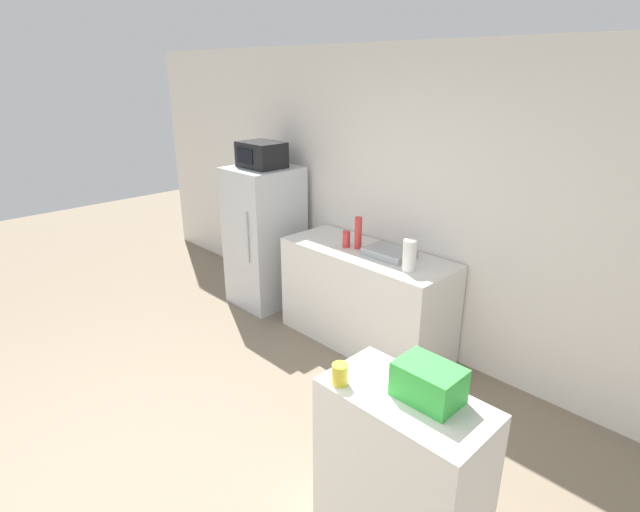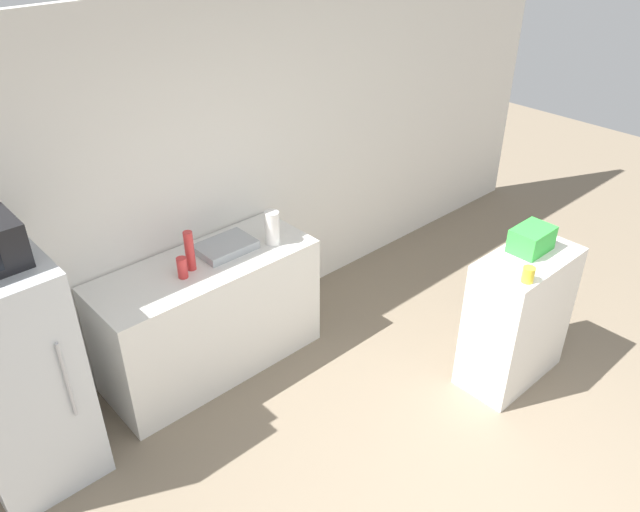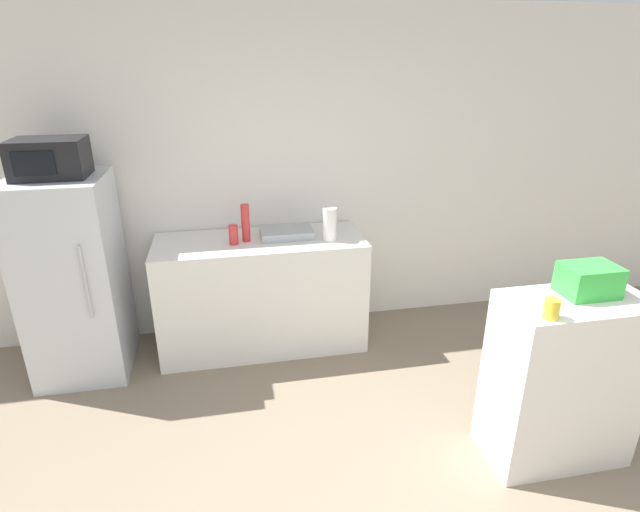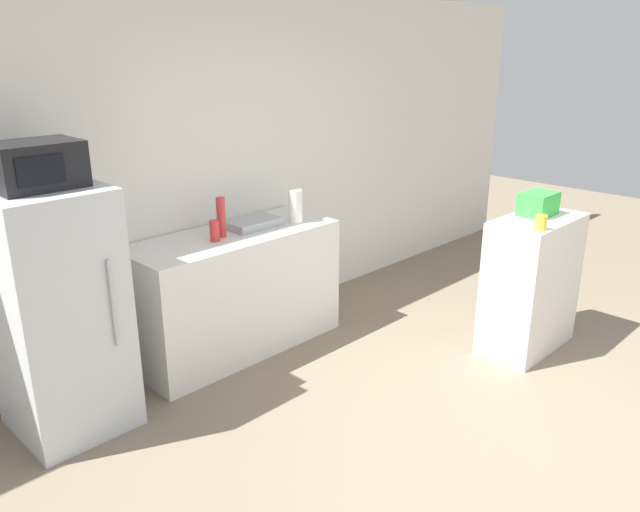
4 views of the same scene
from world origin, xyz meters
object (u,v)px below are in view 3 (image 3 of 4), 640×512
Objects in this scene: microwave at (50,158)px; bottle_short at (233,235)px; jar at (552,309)px; basket at (589,280)px; paper_towel_roll at (330,224)px; refrigerator at (74,278)px; bottle_tall at (246,223)px.

bottle_short is (1.14, 0.02, -0.61)m from microwave.
bottle_short is 2.21m from jar.
microwave is 1.56× the size of basket.
paper_towel_roll is at bearing -0.87° from microwave.
microwave is at bearing 154.43° from basket.
jar is (2.62, -1.62, -0.52)m from microwave.
bottle_short is at bearing 1.21° from microwave.
refrigerator is 5.13× the size of bottle_tall.
jar is (1.38, -1.69, 0.02)m from bottle_tall.
bottle_short is 2.33m from basket.
bottle_short is (1.14, 0.02, 0.24)m from refrigerator.
bottle_tall is at bearing 26.49° from bottle_short.
bottle_tall reaches higher than bottle_short.
jar reaches higher than bottle_short.
refrigerator is 9.97× the size of bottle_short.
bottle_tall is at bearing 3.32° from microwave.
microwave reaches higher than bottle_short.
paper_towel_roll is (-0.76, 1.59, -0.03)m from jar.
bottle_tall is 0.13m from bottle_short.
bottle_tall is 1.94× the size of bottle_short.
bottle_short is 0.51× the size of basket.
basket is 0.40m from jar.
jar is 1.76m from paper_towel_roll.
bottle_tall is at bearing 170.85° from paper_towel_roll.
paper_towel_roll is (1.86, -0.03, -0.56)m from microwave.
bottle_tall is 2.18m from jar.
jar is at bearing -31.73° from refrigerator.
bottle_tall is at bearing 3.27° from refrigerator.
refrigerator is 0.86m from microwave.
paper_towel_roll is at bearing 115.65° from jar.
basket is at bearing 29.36° from jar.
jar is (-0.35, -0.20, -0.03)m from basket.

